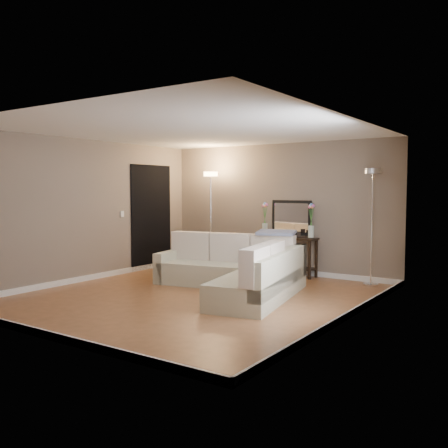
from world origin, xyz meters
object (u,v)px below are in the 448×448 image
Objects in this scene: console_table at (284,253)px; floor_lamp_lit at (211,201)px; sectional_sofa at (239,271)px; floor_lamp_unlit at (372,203)px.

console_table is 0.61× the size of floor_lamp_lit.
console_table is at bearing 93.46° from sectional_sofa.
console_table is 0.61× the size of floor_lamp_unlit.
floor_lamp_unlit is at bearing -3.59° from console_table.
floor_lamp_lit is at bearing 137.16° from sectional_sofa.
sectional_sofa is at bearing -86.54° from console_table.
floor_lamp_unlit reaches higher than console_table.
console_table is 1.91m from floor_lamp_lit.
sectional_sofa is 1.46× the size of floor_lamp_lit.
sectional_sofa is at bearing -134.40° from floor_lamp_unlit.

